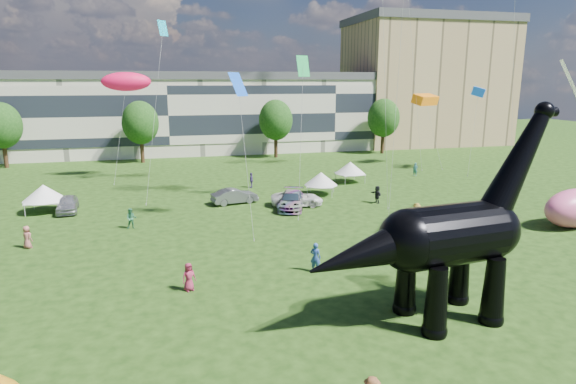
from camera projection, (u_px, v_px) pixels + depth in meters
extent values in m
plane|color=#16330C|center=(356.00, 327.00, 23.25)|extent=(220.00, 220.00, 0.00)
cube|color=beige|center=(168.00, 117.00, 78.59)|extent=(78.00, 11.00, 12.00)
cube|color=tan|center=(425.00, 85.00, 91.73)|extent=(28.00, 18.00, 22.00)
cylinder|color=#382314|center=(6.00, 156.00, 65.83)|extent=(0.56, 0.56, 3.20)
ellipsoid|color=#14380F|center=(1.00, 122.00, 64.77)|extent=(5.20, 5.20, 6.24)
cylinder|color=#382314|center=(142.00, 152.00, 70.12)|extent=(0.56, 0.56, 3.20)
ellipsoid|color=#14380F|center=(140.00, 119.00, 69.06)|extent=(5.20, 5.20, 6.24)
cylinder|color=#382314|center=(276.00, 147.00, 74.88)|extent=(0.56, 0.56, 3.20)
ellipsoid|color=#14380F|center=(276.00, 117.00, 73.82)|extent=(5.20, 5.20, 6.24)
cylinder|color=#382314|center=(382.00, 144.00, 79.16)|extent=(0.56, 0.56, 3.20)
ellipsoid|color=#14380F|center=(384.00, 115.00, 78.10)|extent=(5.20, 5.20, 6.24)
cone|color=black|center=(436.00, 301.00, 22.19)|extent=(1.28, 1.28, 3.35)
sphere|color=black|center=(434.00, 330.00, 22.52)|extent=(1.23, 1.23, 1.23)
cone|color=black|center=(406.00, 281.00, 24.44)|extent=(1.28, 1.28, 3.35)
sphere|color=black|center=(404.00, 308.00, 24.77)|extent=(1.23, 1.23, 1.23)
cone|color=black|center=(494.00, 291.00, 23.34)|extent=(1.28, 1.28, 3.35)
sphere|color=black|center=(491.00, 318.00, 23.67)|extent=(1.23, 1.23, 1.23)
cone|color=black|center=(459.00, 272.00, 25.58)|extent=(1.28, 1.28, 3.35)
sphere|color=black|center=(457.00, 298.00, 25.91)|extent=(1.23, 1.23, 1.23)
cylinder|color=black|center=(451.00, 235.00, 23.25)|extent=(5.00, 3.52, 3.02)
sphere|color=black|center=(410.00, 240.00, 22.44)|extent=(3.02, 3.02, 3.02)
sphere|color=black|center=(489.00, 229.00, 24.05)|extent=(2.91, 2.91, 2.91)
cone|color=black|center=(517.00, 164.00, 23.79)|extent=(4.37, 2.13, 5.92)
sphere|color=black|center=(544.00, 111.00, 23.68)|extent=(0.94, 0.94, 0.94)
cylinder|color=black|center=(549.00, 112.00, 23.80)|extent=(0.83, 0.58, 0.49)
cone|color=black|center=(366.00, 254.00, 21.74)|extent=(6.14, 2.99, 3.28)
imported|color=#B0B0B5|center=(67.00, 204.00, 43.61)|extent=(2.16, 4.52, 1.49)
imported|color=slate|center=(235.00, 196.00, 46.62)|extent=(4.70, 2.49, 1.47)
imported|color=silver|center=(297.00, 199.00, 45.82)|extent=(5.30, 3.20, 1.38)
imported|color=#595960|center=(292.00, 200.00, 44.74)|extent=(3.89, 5.91, 1.59)
cube|color=silver|center=(321.00, 185.00, 50.27)|extent=(3.55, 3.55, 0.11)
cone|color=silver|center=(321.00, 179.00, 50.11)|extent=(4.50, 4.50, 1.35)
cylinder|color=#999999|center=(307.00, 192.00, 49.36)|extent=(0.05, 0.05, 0.99)
cylinder|color=#999999|center=(332.00, 193.00, 48.97)|extent=(0.05, 0.05, 0.99)
cylinder|color=#999999|center=(310.00, 187.00, 51.79)|extent=(0.05, 0.05, 0.99)
cylinder|color=#999999|center=(334.00, 188.00, 51.40)|extent=(0.05, 0.05, 0.99)
cube|color=silver|center=(350.00, 174.00, 56.45)|extent=(3.06, 3.06, 0.11)
cone|color=silver|center=(350.00, 168.00, 56.29)|extent=(3.88, 3.88, 1.38)
cylinder|color=#999999|center=(345.00, 181.00, 54.94)|extent=(0.06, 0.06, 1.01)
cylinder|color=#999999|center=(365.00, 179.00, 55.84)|extent=(0.06, 0.06, 1.01)
cylinder|color=#999999|center=(335.00, 177.00, 57.29)|extent=(0.06, 0.06, 1.01)
cylinder|color=#999999|center=(354.00, 175.00, 58.18)|extent=(0.06, 0.06, 1.01)
cube|color=white|center=(45.00, 201.00, 43.51)|extent=(2.97, 2.97, 0.12)
cone|color=white|center=(44.00, 192.00, 43.33)|extent=(3.77, 3.77, 1.44)
cylinder|color=#999999|center=(25.00, 211.00, 42.06)|extent=(0.06, 0.06, 1.06)
cylinder|color=#999999|center=(58.00, 209.00, 42.63)|extent=(0.06, 0.06, 1.06)
cylinder|color=#999999|center=(34.00, 204.00, 44.62)|extent=(0.06, 0.06, 1.06)
cylinder|color=#999999|center=(65.00, 202.00, 45.19)|extent=(0.06, 0.06, 1.06)
ellipsoid|color=pink|center=(575.00, 208.00, 39.02)|extent=(6.80, 4.36, 3.15)
imported|color=olive|center=(416.00, 214.00, 39.70)|extent=(1.27, 0.84, 1.84)
imported|color=#A45952|center=(27.00, 237.00, 34.05)|extent=(0.96, 0.92, 1.66)
imported|color=teal|center=(415.00, 169.00, 60.31)|extent=(0.70, 0.71, 1.65)
imported|color=#294C98|center=(315.00, 257.00, 29.83)|extent=(0.82, 0.78, 1.88)
imported|color=black|center=(377.00, 194.00, 46.80)|extent=(0.75, 1.65, 1.72)
imported|color=#493475|center=(251.00, 180.00, 53.64)|extent=(0.70, 1.07, 1.69)
imported|color=#2D7049|center=(131.00, 219.00, 38.61)|extent=(0.87, 0.71, 1.69)
imported|color=#932443|center=(189.00, 277.00, 27.13)|extent=(0.94, 0.79, 1.65)
ellipsoid|color=#DC0E44|center=(126.00, 82.00, 56.09)|extent=(5.39, 5.96, 2.18)
plane|color=white|center=(570.00, 81.00, 32.09)|extent=(2.98, 3.27, 2.72)
cube|color=blue|center=(478.00, 92.00, 61.68)|extent=(3.40, 3.74, 1.42)
plane|color=#0B95B3|center=(163.00, 28.00, 50.30)|extent=(1.41, 1.39, 1.60)
cube|color=orange|center=(425.00, 100.00, 66.62)|extent=(4.42, 3.56, 1.65)
plane|color=blue|center=(238.00, 84.00, 38.35)|extent=(2.09, 2.11, 1.86)
plane|color=green|center=(303.00, 66.00, 44.71)|extent=(1.93, 1.16, 1.93)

